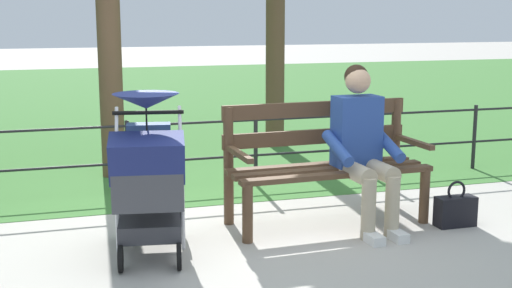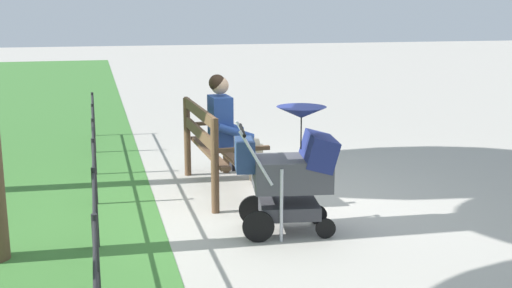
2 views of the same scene
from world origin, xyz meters
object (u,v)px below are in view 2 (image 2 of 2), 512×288
object	(u,v)px
person_on_bench	(230,127)
park_bench	(214,145)
handbag	(235,158)
stroller	(292,169)

from	to	relation	value
person_on_bench	park_bench	bearing A→B (deg)	-43.87
park_bench	handbag	xyz separation A→B (m)	(-0.95, 0.44, -0.40)
person_on_bench	stroller	distance (m)	1.71
person_on_bench	stroller	bearing A→B (deg)	6.89
handbag	person_on_bench	bearing A→B (deg)	-16.76
park_bench	person_on_bench	xyz separation A→B (m)	(-0.23, 0.22, 0.15)
park_bench	handbag	distance (m)	1.12
park_bench	person_on_bench	distance (m)	0.36
person_on_bench	handbag	size ratio (longest dim) A/B	3.45
park_bench	stroller	size ratio (longest dim) A/B	1.41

